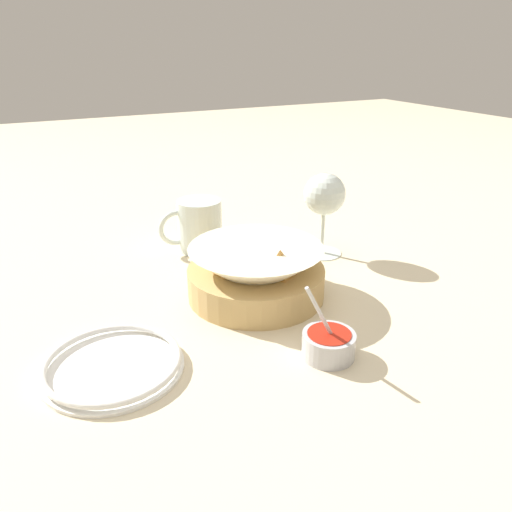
{
  "coord_description": "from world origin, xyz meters",
  "views": [
    {
      "loc": [
        0.29,
        0.64,
        0.37
      ],
      "look_at": [
        -0.02,
        0.03,
        0.07
      ],
      "focal_mm": 35.0,
      "sensor_mm": 36.0,
      "label": 1
    }
  ],
  "objects": [
    {
      "name": "ground_plane",
      "position": [
        0.0,
        0.0,
        0.0
      ],
      "size": [
        4.0,
        4.0,
        0.0
      ],
      "primitive_type": "plane",
      "color": "beige"
    },
    {
      "name": "food_basket",
      "position": [
        -0.02,
        0.03,
        0.04
      ],
      "size": [
        0.21,
        0.21,
        0.09
      ],
      "color": "tan",
      "rests_on": "ground_plane"
    },
    {
      "name": "sauce_cup",
      "position": [
        -0.03,
        0.21,
        0.02
      ],
      "size": [
        0.07,
        0.07,
        0.11
      ],
      "color": "#B7B7BC",
      "rests_on": "ground_plane"
    },
    {
      "name": "wine_glass",
      "position": [
        -0.21,
        -0.06,
        0.11
      ],
      "size": [
        0.08,
        0.08,
        0.15
      ],
      "color": "silver",
      "rests_on": "ground_plane"
    },
    {
      "name": "beer_mug",
      "position": [
        -0.01,
        -0.19,
        0.04
      ],
      "size": [
        0.12,
        0.08,
        0.1
      ],
      "color": "silver",
      "rests_on": "ground_plane"
    },
    {
      "name": "side_plate",
      "position": [
        0.22,
        0.12,
        0.01
      ],
      "size": [
        0.17,
        0.17,
        0.01
      ],
      "color": "white",
      "rests_on": "ground_plane"
    }
  ]
}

